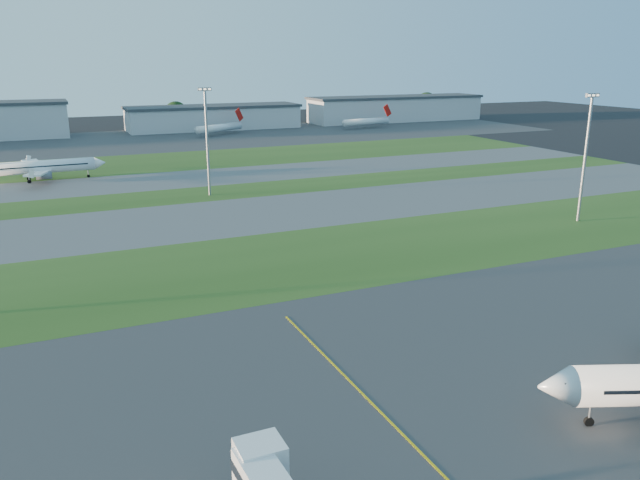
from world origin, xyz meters
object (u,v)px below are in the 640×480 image
mini_jet_near (219,128)px  light_mast_centre (207,135)px  mini_jet_far (366,121)px  light_mast_east (586,149)px  airliner_taxiing (39,167)px

mini_jet_near → light_mast_centre: bearing=-136.2°
mini_jet_far → light_mast_centre: size_ratio=1.11×
light_mast_centre → light_mast_east: bearing=-41.6°
light_mast_centre → mini_jet_near: bearing=73.6°
mini_jet_far → mini_jet_near: bearing=169.8°
mini_jet_far → light_mast_east: bearing=-113.1°
mini_jet_far → airliner_taxiing: bearing=-159.1°
airliner_taxiing → light_mast_east: 137.61m
mini_jet_near → mini_jet_far: size_ratio=0.90×
light_mast_centre → light_mast_east: size_ratio=1.00×
airliner_taxiing → light_mast_east: bearing=135.6°
light_mast_east → mini_jet_far: bearing=75.8°
light_mast_centre → light_mast_east: 84.29m
light_mast_centre → airliner_taxiing: bearing=135.5°
airliner_taxiing → mini_jet_near: (73.44, 84.58, -0.52)m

